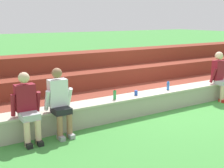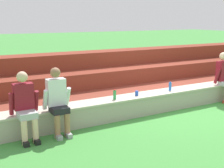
# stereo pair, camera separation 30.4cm
# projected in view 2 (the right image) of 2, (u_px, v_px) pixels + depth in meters

# --- Properties ---
(ground_plane) EXTENTS (80.00, 80.00, 0.00)m
(ground_plane) POSITION_uv_depth(u_px,v_px,m) (178.00, 110.00, 7.54)
(ground_plane) COLOR #428E3D
(stone_seating_wall) EXTENTS (9.09, 0.52, 0.47)m
(stone_seating_wall) POSITION_uv_depth(u_px,v_px,m) (172.00, 98.00, 7.70)
(stone_seating_wall) COLOR #A8A08E
(stone_seating_wall) RESTS_ON ground
(brick_bleachers) EXTENTS (10.76, 2.20, 1.29)m
(brick_bleachers) POSITION_uv_depth(u_px,v_px,m) (135.00, 77.00, 9.10)
(brick_bleachers) COLOR brown
(brick_bleachers) RESTS_ON ground
(person_far_left) EXTENTS (0.54, 0.60, 1.29)m
(person_far_left) POSITION_uv_depth(u_px,v_px,m) (25.00, 105.00, 5.58)
(person_far_left) COLOR beige
(person_far_left) RESTS_ON ground
(person_left_of_center) EXTENTS (0.54, 0.54, 1.32)m
(person_left_of_center) POSITION_uv_depth(u_px,v_px,m) (58.00, 100.00, 5.85)
(person_left_of_center) COLOR #996B4C
(person_left_of_center) RESTS_ON ground
(person_center) EXTENTS (0.49, 0.52, 1.35)m
(person_center) POSITION_uv_depth(u_px,v_px,m) (224.00, 76.00, 8.15)
(person_center) COLOR beige
(person_center) RESTS_ON ground
(water_bottle_center_gap) EXTENTS (0.07, 0.07, 0.22)m
(water_bottle_center_gap) POSITION_uv_depth(u_px,v_px,m) (170.00, 86.00, 7.57)
(water_bottle_center_gap) COLOR blue
(water_bottle_center_gap) RESTS_ON stone_seating_wall
(water_bottle_mid_left) EXTENTS (0.07, 0.07, 0.23)m
(water_bottle_mid_left) POSITION_uv_depth(u_px,v_px,m) (115.00, 95.00, 6.73)
(water_bottle_mid_left) COLOR green
(water_bottle_mid_left) RESTS_ON stone_seating_wall
(plastic_cup_right_end) EXTENTS (0.08, 0.08, 0.11)m
(plastic_cup_right_end) POSITION_uv_depth(u_px,v_px,m) (137.00, 93.00, 7.08)
(plastic_cup_right_end) COLOR blue
(plastic_cup_right_end) RESTS_ON stone_seating_wall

